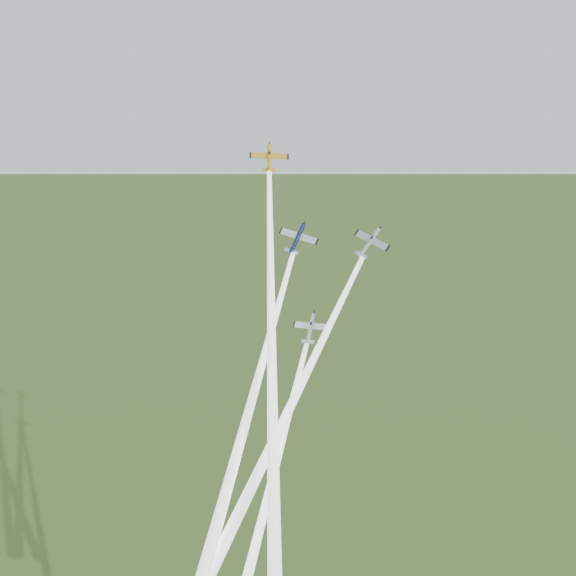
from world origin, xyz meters
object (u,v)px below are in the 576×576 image
object	(u,v)px
plane_navy	(297,238)
plane_silver_low	(311,328)
plane_yellow	(269,158)
plane_silver_right	(370,242)

from	to	relation	value
plane_navy	plane_silver_low	world-z (taller)	plane_navy
plane_yellow	plane_navy	bearing A→B (deg)	-48.56
plane_silver_right	plane_silver_low	size ratio (longest dim) A/B	1.07
plane_yellow	plane_navy	world-z (taller)	plane_yellow
plane_yellow	plane_silver_low	world-z (taller)	plane_yellow
plane_navy	plane_yellow	bearing A→B (deg)	157.50
plane_navy	plane_silver_low	size ratio (longest dim) A/B	1.09
plane_yellow	plane_silver_low	bearing A→B (deg)	-61.92
plane_yellow	plane_silver_low	distance (m)	34.17
plane_navy	plane_silver_right	bearing A→B (deg)	1.07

